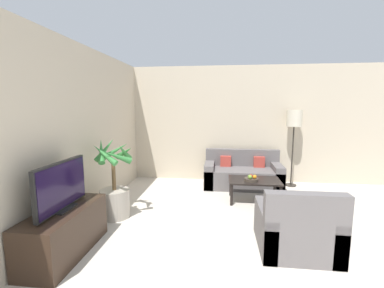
{
  "coord_description": "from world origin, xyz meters",
  "views": [
    {
      "loc": [
        -1.0,
        -0.36,
        1.76
      ],
      "look_at": [
        -1.61,
        4.83,
        1.0
      ],
      "focal_mm": 24.0,
      "sensor_mm": 36.0,
      "label": 1
    }
  ],
  "objects_px": {
    "potted_palm": "(115,191)",
    "orange_fruit": "(255,177)",
    "sofa_loveseat": "(242,174)",
    "apple_red": "(251,176)",
    "fruit_bowl": "(251,180)",
    "armchair": "(296,229)",
    "tv_console": "(65,232)",
    "ottoman": "(286,211)",
    "coffee_table": "(254,182)",
    "floor_lamp": "(294,122)",
    "television": "(62,186)",
    "apple_green": "(250,177)"
  },
  "relations": [
    {
      "from": "potted_palm",
      "to": "orange_fruit",
      "type": "distance_m",
      "value": 2.44
    },
    {
      "from": "sofa_loveseat",
      "to": "apple_red",
      "type": "height_order",
      "value": "sofa_loveseat"
    },
    {
      "from": "fruit_bowl",
      "to": "apple_red",
      "type": "height_order",
      "value": "apple_red"
    },
    {
      "from": "armchair",
      "to": "tv_console",
      "type": "bearing_deg",
      "value": -171.44
    },
    {
      "from": "apple_red",
      "to": "ottoman",
      "type": "distance_m",
      "value": 0.95
    },
    {
      "from": "tv_console",
      "to": "orange_fruit",
      "type": "relative_size",
      "value": 16.15
    },
    {
      "from": "fruit_bowl",
      "to": "coffee_table",
      "type": "bearing_deg",
      "value": 52.64
    },
    {
      "from": "tv_console",
      "to": "orange_fruit",
      "type": "xyz_separation_m",
      "value": [
        2.45,
        1.93,
        0.23
      ]
    },
    {
      "from": "potted_palm",
      "to": "sofa_loveseat",
      "type": "relative_size",
      "value": 0.77
    },
    {
      "from": "tv_console",
      "to": "floor_lamp",
      "type": "xyz_separation_m",
      "value": [
        3.41,
        3.13,
        1.16
      ]
    },
    {
      "from": "television",
      "to": "tv_console",
      "type": "bearing_deg",
      "value": 180.0
    },
    {
      "from": "coffee_table",
      "to": "fruit_bowl",
      "type": "relative_size",
      "value": 3.74
    },
    {
      "from": "tv_console",
      "to": "fruit_bowl",
      "type": "bearing_deg",
      "value": 39.29
    },
    {
      "from": "tv_console",
      "to": "armchair",
      "type": "xyz_separation_m",
      "value": [
        2.77,
        0.42,
        -0.01
      ]
    },
    {
      "from": "apple_red",
      "to": "orange_fruit",
      "type": "bearing_deg",
      "value": -36.74
    },
    {
      "from": "coffee_table",
      "to": "orange_fruit",
      "type": "height_order",
      "value": "orange_fruit"
    },
    {
      "from": "fruit_bowl",
      "to": "apple_red",
      "type": "xyz_separation_m",
      "value": [
        -0.01,
        0.02,
        0.06
      ]
    },
    {
      "from": "potted_palm",
      "to": "orange_fruit",
      "type": "relative_size",
      "value": 17.66
    },
    {
      "from": "television",
      "to": "apple_green",
      "type": "relative_size",
      "value": 11.58
    },
    {
      "from": "tv_console",
      "to": "armchair",
      "type": "height_order",
      "value": "armchair"
    },
    {
      "from": "television",
      "to": "floor_lamp",
      "type": "height_order",
      "value": "floor_lamp"
    },
    {
      "from": "television",
      "to": "ottoman",
      "type": "distance_m",
      "value": 3.15
    },
    {
      "from": "floor_lamp",
      "to": "apple_red",
      "type": "distance_m",
      "value": 1.8
    },
    {
      "from": "coffee_table",
      "to": "sofa_loveseat",
      "type": "bearing_deg",
      "value": 99.12
    },
    {
      "from": "coffee_table",
      "to": "orange_fruit",
      "type": "bearing_deg",
      "value": -96.02
    },
    {
      "from": "fruit_bowl",
      "to": "orange_fruit",
      "type": "bearing_deg",
      "value": -29.99
    },
    {
      "from": "ottoman",
      "to": "sofa_loveseat",
      "type": "bearing_deg",
      "value": 106.49
    },
    {
      "from": "sofa_loveseat",
      "to": "ottoman",
      "type": "bearing_deg",
      "value": -73.51
    },
    {
      "from": "sofa_loveseat",
      "to": "floor_lamp",
      "type": "height_order",
      "value": "floor_lamp"
    },
    {
      "from": "floor_lamp",
      "to": "apple_red",
      "type": "bearing_deg",
      "value": -131.42
    },
    {
      "from": "fruit_bowl",
      "to": "armchair",
      "type": "distance_m",
      "value": 1.6
    },
    {
      "from": "television",
      "to": "armchair",
      "type": "bearing_deg",
      "value": 8.57
    },
    {
      "from": "floor_lamp",
      "to": "apple_green",
      "type": "xyz_separation_m",
      "value": [
        -1.04,
        -1.23,
        -0.93
      ]
    },
    {
      "from": "apple_green",
      "to": "orange_fruit",
      "type": "relative_size",
      "value": 1.07
    },
    {
      "from": "television",
      "to": "apple_green",
      "type": "distance_m",
      "value": 3.05
    },
    {
      "from": "armchair",
      "to": "ottoman",
      "type": "height_order",
      "value": "armchair"
    },
    {
      "from": "floor_lamp",
      "to": "armchair",
      "type": "height_order",
      "value": "floor_lamp"
    },
    {
      "from": "tv_console",
      "to": "sofa_loveseat",
      "type": "relative_size",
      "value": 0.71
    },
    {
      "from": "television",
      "to": "coffee_table",
      "type": "relative_size",
      "value": 0.96
    },
    {
      "from": "ottoman",
      "to": "floor_lamp",
      "type": "bearing_deg",
      "value": 73.56
    },
    {
      "from": "sofa_loveseat",
      "to": "apple_green",
      "type": "distance_m",
      "value": 1.09
    },
    {
      "from": "apple_green",
      "to": "ottoman",
      "type": "bearing_deg",
      "value": -55.84
    },
    {
      "from": "tv_console",
      "to": "orange_fruit",
      "type": "distance_m",
      "value": 3.12
    },
    {
      "from": "sofa_loveseat",
      "to": "floor_lamp",
      "type": "xyz_separation_m",
      "value": [
        1.09,
        0.17,
        1.16
      ]
    },
    {
      "from": "coffee_table",
      "to": "floor_lamp",
      "type": "bearing_deg",
      "value": 48.9
    },
    {
      "from": "orange_fruit",
      "to": "potted_palm",
      "type": "bearing_deg",
      "value": -159.83
    },
    {
      "from": "apple_red",
      "to": "sofa_loveseat",
      "type": "bearing_deg",
      "value": 94.09
    },
    {
      "from": "television",
      "to": "fruit_bowl",
      "type": "relative_size",
      "value": 3.6
    },
    {
      "from": "potted_palm",
      "to": "coffee_table",
      "type": "height_order",
      "value": "potted_palm"
    },
    {
      "from": "television",
      "to": "apple_red",
      "type": "height_order",
      "value": "television"
    }
  ]
}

